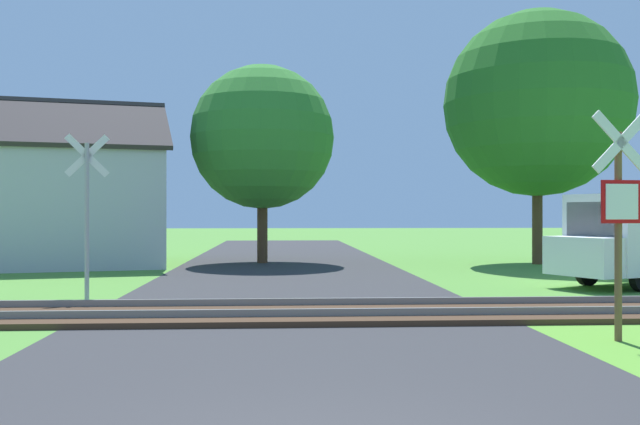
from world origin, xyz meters
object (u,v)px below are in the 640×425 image
at_px(house, 42,204).
at_px(tree_center, 262,137).
at_px(tree_right, 537,104).
at_px(crossing_sign_far, 87,205).
at_px(stop_sign_near, 619,211).

bearing_deg(house, tree_center, -6.81).
relative_size(house, tree_right, 1.07).
bearing_deg(house, tree_right, -14.69).
distance_m(house, tree_center, 7.90).
relative_size(crossing_sign_far, house, 0.36).
bearing_deg(house, stop_sign_near, -63.57).
bearing_deg(tree_center, crossing_sign_far, -106.55).
bearing_deg(stop_sign_near, crossing_sign_far, -37.15).
bearing_deg(crossing_sign_far, house, 101.16).
bearing_deg(tree_center, stop_sign_near, -71.64).
relative_size(stop_sign_near, crossing_sign_far, 0.95).
xyz_separation_m(house, tree_right, (17.11, -0.26, 3.52)).
xyz_separation_m(stop_sign_near, tree_right, (4.33, 14.83, 3.80)).
bearing_deg(tree_center, tree_right, -6.95).
height_order(stop_sign_near, tree_right, tree_right).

